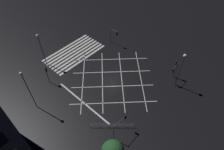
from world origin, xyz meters
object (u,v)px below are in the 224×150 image
at_px(traffic_light_nw_main, 174,70).
at_px(traffic_light_ne_main, 120,123).
at_px(traffic_light_se_main, 47,72).
at_px(street_lamp_west, 183,62).
at_px(street_lamp_far, 26,85).
at_px(traffic_light_sw_cross, 114,34).
at_px(traffic_light_nw_cross, 176,66).
at_px(street_lamp_east, 40,42).

bearing_deg(traffic_light_nw_main, traffic_light_ne_main, -0.71).
distance_m(traffic_light_se_main, traffic_light_nw_main, 24.52).
height_order(street_lamp_west, street_lamp_far, street_lamp_far).
xyz_separation_m(traffic_light_sw_cross, street_lamp_west, (1.52, 17.63, 3.24)).
bearing_deg(traffic_light_nw_cross, street_lamp_west, 132.31).
distance_m(street_lamp_east, street_lamp_west, 27.48).
xyz_separation_m(traffic_light_nw_cross, street_lamp_west, (1.71, 1.55, 3.15)).
relative_size(traffic_light_nw_main, street_lamp_west, 0.51).
distance_m(traffic_light_ne_main, traffic_light_se_main, 17.61).
bearing_deg(street_lamp_west, street_lamp_far, -36.12).
xyz_separation_m(traffic_light_sw_cross, street_lamp_east, (15.26, -6.17, 2.99)).
height_order(traffic_light_ne_main, street_lamp_west, street_lamp_west).
height_order(traffic_light_ne_main, traffic_light_nw_main, traffic_light_nw_main).
xyz_separation_m(traffic_light_nw_main, street_lamp_west, (0.55, 1.16, 3.23)).
relative_size(traffic_light_sw_cross, street_lamp_east, 0.52).
bearing_deg(street_lamp_west, street_lamp_east, -60.00).
relative_size(traffic_light_nw_cross, traffic_light_ne_main, 1.07).
height_order(traffic_light_nw_main, street_lamp_east, street_lamp_east).
bearing_deg(traffic_light_nw_main, street_lamp_west, 64.40).
bearing_deg(traffic_light_nw_cross, street_lamp_far, 58.65).
distance_m(traffic_light_ne_main, traffic_light_sw_cross, 23.27).
bearing_deg(street_lamp_far, street_lamp_east, -133.81).
bearing_deg(traffic_light_se_main, street_lamp_far, -148.02).
distance_m(traffic_light_ne_main, street_lamp_west, 15.51).
bearing_deg(traffic_light_ne_main, traffic_light_sw_cross, 44.38).
xyz_separation_m(traffic_light_nw_cross, street_lamp_east, (15.45, -22.24, 2.89)).
relative_size(traffic_light_sw_cross, street_lamp_west, 0.51).
xyz_separation_m(traffic_light_ne_main, traffic_light_se_main, (1.24, -17.56, -0.06)).
bearing_deg(traffic_light_nw_main, traffic_light_se_main, -46.40).
bearing_deg(traffic_light_ne_main, street_lamp_east, 86.50).
relative_size(traffic_light_nw_cross, traffic_light_se_main, 1.05).
relative_size(street_lamp_east, street_lamp_far, 0.86).
distance_m(traffic_light_nw_cross, traffic_light_se_main, 25.05).
xyz_separation_m(traffic_light_nw_cross, traffic_light_se_main, (18.06, -17.36, -0.14)).
bearing_deg(street_lamp_far, traffic_light_se_main, -148.02).
relative_size(traffic_light_se_main, street_lamp_east, 0.52).
xyz_separation_m(traffic_light_nw_main, street_lamp_far, (22.06, -14.54, 3.32)).
height_order(street_lamp_east, street_lamp_far, street_lamp_far).
xyz_separation_m(traffic_light_se_main, traffic_light_nw_main, (-16.91, 17.76, 0.06)).
bearing_deg(street_lamp_east, traffic_light_se_main, 61.82).
height_order(traffic_light_nw_cross, traffic_light_nw_main, traffic_light_nw_cross).
xyz_separation_m(traffic_light_se_main, street_lamp_east, (-2.61, -4.88, 3.03)).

